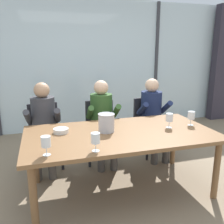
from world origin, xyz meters
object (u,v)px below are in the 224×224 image
object	(u,v)px
chair_left_of_center	(100,126)
ice_bucket_primary	(106,122)
chair_center	(148,121)
dining_table	(121,138)
wine_glass_center_pour	(170,118)
wine_glass_by_right_taster	(191,116)
person_olive_shirt	(103,116)
wine_glass_near_bucket	(46,142)
person_navy_polo	(153,113)
wine_glass_by_left_taster	(96,139)
person_charcoal_jacket	(43,121)
tasting_bowl	(61,131)
chair_near_curtain	(44,130)

from	to	relation	value
chair_left_of_center	ice_bucket_primary	xyz separation A→B (m)	(-0.14, -0.87, 0.31)
chair_left_of_center	chair_center	bearing A→B (deg)	8.78
dining_table	wine_glass_center_pour	bearing A→B (deg)	-0.42
chair_center	wine_glass_by_right_taster	xyz separation A→B (m)	(0.12, -0.95, 0.32)
person_olive_shirt	wine_glass_by_right_taster	bearing A→B (deg)	-38.96
wine_glass_center_pour	wine_glass_by_right_taster	size ratio (longest dim) A/B	1.00
wine_glass_near_bucket	wine_glass_center_pour	xyz separation A→B (m)	(1.42, 0.39, 0.00)
person_navy_polo	ice_bucket_primary	size ratio (longest dim) A/B	5.73
wine_glass_by_left_taster	wine_glass_center_pour	xyz separation A→B (m)	(0.99, 0.43, 0.00)
person_navy_polo	wine_glass_center_pour	xyz separation A→B (m)	(-0.19, -0.83, 0.15)
person_navy_polo	ice_bucket_primary	distance (m)	1.22
person_navy_polo	wine_glass_by_right_taster	bearing A→B (deg)	-79.88
wine_glass_center_pour	ice_bucket_primary	bearing A→B (deg)	174.26
dining_table	wine_glass_near_bucket	world-z (taller)	wine_glass_near_bucket
wine_glass_by_right_taster	person_charcoal_jacket	bearing A→B (deg)	154.73
ice_bucket_primary	chair_center	bearing A→B (deg)	43.51
person_olive_shirt	wine_glass_near_bucket	size ratio (longest dim) A/B	6.90
chair_center	ice_bucket_primary	world-z (taller)	ice_bucket_primary
person_charcoal_jacket	wine_glass_by_left_taster	bearing A→B (deg)	-66.60
chair_left_of_center	wine_glass_by_right_taster	world-z (taller)	wine_glass_by_right_taster
tasting_bowl	wine_glass_center_pour	bearing A→B (deg)	-8.19
dining_table	ice_bucket_primary	distance (m)	0.24
dining_table	tasting_bowl	size ratio (longest dim) A/B	12.51
person_olive_shirt	wine_glass_near_bucket	world-z (taller)	person_olive_shirt
dining_table	chair_left_of_center	distance (m)	0.95
person_olive_shirt	wine_glass_by_left_taster	bearing A→B (deg)	-103.99
wine_glass_by_right_taster	wine_glass_near_bucket	bearing A→B (deg)	-166.76
dining_table	person_charcoal_jacket	size ratio (longest dim) A/B	1.76
person_charcoal_jacket	dining_table	bearing A→B (deg)	-40.85
wine_glass_by_right_taster	chair_center	bearing A→B (deg)	96.95
chair_near_curtain	person_olive_shirt	distance (m)	0.85
chair_center	wine_glass_by_left_taster	world-z (taller)	wine_glass_by_left_taster
wine_glass_by_right_taster	chair_near_curtain	bearing A→B (deg)	150.82
dining_table	person_olive_shirt	world-z (taller)	person_olive_shirt
tasting_bowl	wine_glass_by_left_taster	xyz separation A→B (m)	(0.26, -0.61, 0.09)
person_olive_shirt	wine_glass_near_bucket	bearing A→B (deg)	-120.71
person_olive_shirt	ice_bucket_primary	xyz separation A→B (m)	(-0.15, -0.76, 0.14)
wine_glass_near_bucket	wine_glass_by_right_taster	bearing A→B (deg)	13.24
person_charcoal_jacket	chair_near_curtain	bearing A→B (deg)	92.15
wine_glass_center_pour	tasting_bowl	bearing A→B (deg)	171.81
ice_bucket_primary	tasting_bowl	bearing A→B (deg)	168.16
chair_left_of_center	person_navy_polo	world-z (taller)	person_navy_polo
person_charcoal_jacket	ice_bucket_primary	xyz separation A→B (m)	(0.68, -0.76, 0.14)
dining_table	person_charcoal_jacket	xyz separation A→B (m)	(-0.82, 0.83, 0.03)
chair_center	wine_glass_center_pour	distance (m)	1.04
dining_table	tasting_bowl	xyz separation A→B (m)	(-0.64, 0.17, 0.09)
wine_glass_by_left_taster	wine_glass_by_right_taster	bearing A→B (deg)	18.89
chair_center	wine_glass_center_pour	bearing A→B (deg)	-108.87
wine_glass_near_bucket	wine_glass_by_right_taster	distance (m)	1.77
wine_glass_near_bucket	wine_glass_by_right_taster	size ratio (longest dim) A/B	1.00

